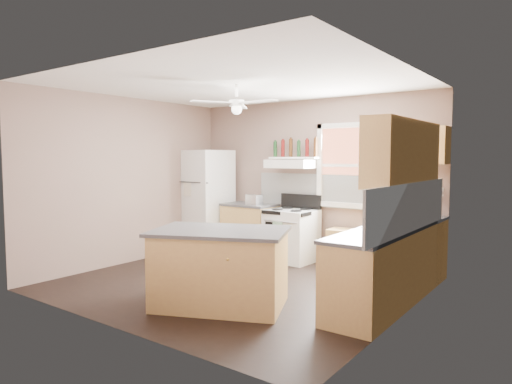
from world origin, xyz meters
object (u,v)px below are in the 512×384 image
Objects in this scene: stove at (291,235)px; cart at (347,250)px; island at (220,269)px; refrigerator at (206,200)px; toaster at (254,200)px.

stove is 1.52× the size of cart.
refrigerator is at bearing 111.33° from island.
toaster is 0.50× the size of cart.
cart is (1.68, 0.18, -0.71)m from toaster.
refrigerator is 3.38m from island.
cart is 2.62m from island.
toaster is 0.93m from stove.
refrigerator reaches higher than island.
stove reaches higher than cart.
cart is at bearing 11.59° from stove.
island is at bearing -73.78° from stove.
toaster is 2.78m from island.
refrigerator is 1.08m from toaster.
stove is at bearing 15.49° from toaster.
refrigerator is 3.29× the size of cart.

